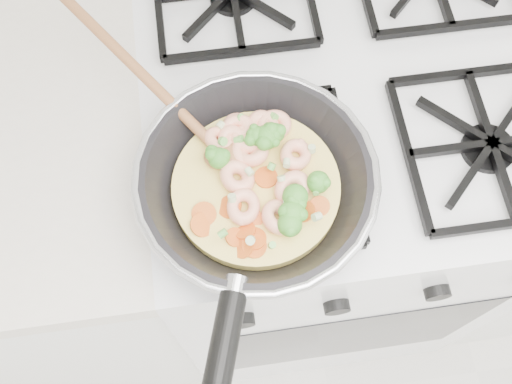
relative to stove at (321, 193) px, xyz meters
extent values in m
cube|color=white|center=(0.00, 0.00, -0.01)|extent=(0.60, 0.60, 0.90)
cube|color=black|center=(0.00, -0.30, -0.01)|extent=(0.48, 0.00, 0.40)
cube|color=black|center=(0.00, 0.00, 0.45)|extent=(0.56, 0.56, 0.02)
torus|color=silver|center=(-0.16, -0.18, 0.52)|extent=(0.29, 0.29, 0.01)
cylinder|color=#FFE56E|center=(-0.16, -0.18, 0.48)|extent=(0.20, 0.20, 0.02)
ellipsoid|color=#975E36|center=(-0.19, -0.14, 0.50)|extent=(0.07, 0.07, 0.02)
cylinder|color=#975E36|center=(-0.29, -0.02, 0.53)|extent=(0.19, 0.23, 0.07)
torus|color=#FFB996|center=(-0.17, -0.14, 0.50)|extent=(0.07, 0.07, 0.02)
torus|color=#FFB996|center=(-0.18, -0.12, 0.50)|extent=(0.06, 0.06, 0.03)
torus|color=#FFB996|center=(-0.14, -0.23, 0.50)|extent=(0.05, 0.05, 0.03)
torus|color=#FFB996|center=(-0.18, -0.17, 0.50)|extent=(0.07, 0.06, 0.02)
torus|color=#FFB996|center=(-0.13, -0.11, 0.50)|extent=(0.06, 0.06, 0.02)
torus|color=#FFB996|center=(-0.12, -0.19, 0.50)|extent=(0.07, 0.07, 0.03)
torus|color=#FFB996|center=(-0.11, -0.15, 0.50)|extent=(0.06, 0.06, 0.02)
torus|color=#FFB996|center=(-0.16, -0.14, 0.50)|extent=(0.04, 0.04, 0.03)
torus|color=#FFB996|center=(-0.18, -0.21, 0.50)|extent=(0.06, 0.06, 0.02)
torus|color=#FFB996|center=(-0.20, -0.12, 0.50)|extent=(0.06, 0.06, 0.03)
torus|color=#FFB996|center=(-0.18, -0.11, 0.50)|extent=(0.06, 0.06, 0.02)
torus|color=#FFB996|center=(-0.14, -0.11, 0.50)|extent=(0.06, 0.06, 0.02)
torus|color=#FFB996|center=(-0.17, -0.10, 0.50)|extent=(0.06, 0.06, 0.02)
torus|color=#FFB996|center=(-0.16, -0.12, 0.50)|extent=(0.06, 0.06, 0.02)
ellipsoid|color=#4C9A32|center=(-0.15, -0.12, 0.51)|extent=(0.03, 0.03, 0.03)
ellipsoid|color=#4C9A32|center=(-0.14, -0.13, 0.51)|extent=(0.04, 0.04, 0.03)
ellipsoid|color=#4C9A32|center=(-0.13, -0.12, 0.51)|extent=(0.03, 0.03, 0.02)
ellipsoid|color=#4C9A32|center=(-0.13, -0.24, 0.51)|extent=(0.04, 0.04, 0.03)
ellipsoid|color=#4C9A32|center=(-0.13, -0.23, 0.51)|extent=(0.04, 0.04, 0.03)
ellipsoid|color=#4C9A32|center=(-0.12, -0.21, 0.51)|extent=(0.04, 0.04, 0.03)
ellipsoid|color=#4C9A32|center=(-0.20, -0.15, 0.51)|extent=(0.03, 0.03, 0.03)
ellipsoid|color=#4C9A32|center=(-0.09, -0.19, 0.51)|extent=(0.04, 0.04, 0.03)
cylinder|color=orange|center=(-0.17, -0.22, 0.49)|extent=(0.03, 0.03, 0.01)
cylinder|color=orange|center=(-0.11, -0.22, 0.49)|extent=(0.04, 0.04, 0.01)
cylinder|color=orange|center=(-0.15, -0.10, 0.49)|extent=(0.04, 0.04, 0.01)
cylinder|color=orange|center=(-0.09, -0.22, 0.49)|extent=(0.03, 0.03, 0.01)
cylinder|color=orange|center=(-0.19, -0.11, 0.49)|extent=(0.03, 0.03, 0.01)
cylinder|color=orange|center=(-0.15, -0.17, 0.49)|extent=(0.04, 0.04, 0.00)
cylinder|color=orange|center=(-0.23, -0.21, 0.49)|extent=(0.04, 0.04, 0.00)
cylinder|color=orange|center=(-0.19, -0.25, 0.49)|extent=(0.04, 0.04, 0.01)
cylinder|color=orange|center=(-0.20, -0.20, 0.49)|extent=(0.04, 0.04, 0.01)
cylinder|color=orange|center=(-0.18, -0.26, 0.49)|extent=(0.03, 0.03, 0.00)
cylinder|color=orange|center=(-0.20, -0.24, 0.49)|extent=(0.03, 0.03, 0.01)
cylinder|color=orange|center=(-0.18, -0.24, 0.49)|extent=(0.04, 0.04, 0.01)
cylinder|color=orange|center=(-0.17, -0.12, 0.49)|extent=(0.04, 0.04, 0.01)
cylinder|color=orange|center=(-0.17, -0.25, 0.49)|extent=(0.04, 0.04, 0.00)
cylinder|color=orange|center=(-0.12, -0.20, 0.49)|extent=(0.03, 0.03, 0.01)
cylinder|color=orange|center=(-0.23, -0.22, 0.49)|extent=(0.04, 0.04, 0.01)
cylinder|color=#BCD193|center=(-0.19, -0.10, 0.51)|extent=(0.01, 0.01, 0.01)
cylinder|color=#BCD193|center=(-0.12, -0.17, 0.51)|extent=(0.01, 0.01, 0.01)
cylinder|color=#65B347|center=(-0.13, -0.10, 0.51)|extent=(0.01, 0.01, 0.01)
cylinder|color=#BCD193|center=(-0.19, -0.20, 0.51)|extent=(0.01, 0.01, 0.01)
cylinder|color=#BCD193|center=(-0.10, -0.24, 0.52)|extent=(0.01, 0.01, 0.01)
cylinder|color=#65B347|center=(-0.10, -0.21, 0.51)|extent=(0.01, 0.01, 0.01)
cylinder|color=#65B347|center=(-0.19, -0.13, 0.52)|extent=(0.01, 0.01, 0.01)
cylinder|color=#BCD193|center=(-0.18, -0.25, 0.51)|extent=(0.01, 0.01, 0.01)
cylinder|color=#65B347|center=(-0.17, -0.10, 0.51)|extent=(0.01, 0.01, 0.01)
cylinder|color=#BCD193|center=(-0.13, -0.21, 0.51)|extent=(0.01, 0.01, 0.01)
cylinder|color=#BCD193|center=(-0.13, -0.18, 0.51)|extent=(0.01, 0.01, 0.01)
cylinder|color=#65B347|center=(-0.18, -0.13, 0.51)|extent=(0.01, 0.01, 0.01)
cylinder|color=#65B347|center=(-0.21, -0.24, 0.52)|extent=(0.01, 0.01, 0.01)
cylinder|color=#BCD193|center=(-0.09, -0.15, 0.51)|extent=(0.01, 0.01, 0.01)
cylinder|color=#65B347|center=(-0.16, -0.26, 0.52)|extent=(0.01, 0.01, 0.01)
cylinder|color=#65B347|center=(-0.14, -0.16, 0.51)|extent=(0.01, 0.01, 0.01)
cylinder|color=#65B347|center=(-0.19, -0.15, 0.51)|extent=(0.01, 0.01, 0.01)
cylinder|color=#65B347|center=(-0.13, -0.23, 0.51)|extent=(0.01, 0.01, 0.01)
cylinder|color=#BCD193|center=(-0.17, -0.17, 0.51)|extent=(0.01, 0.01, 0.01)
camera|label=1|loc=(-0.20, -0.47, 1.14)|focal=41.75mm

